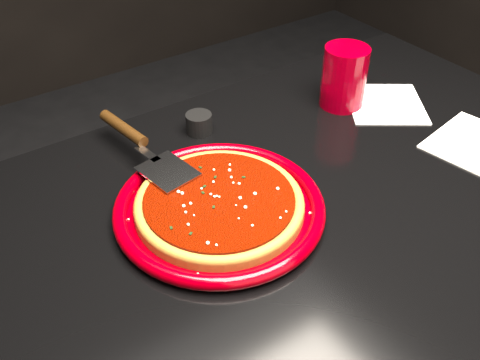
{
  "coord_description": "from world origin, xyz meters",
  "views": [
    {
      "loc": [
        -0.47,
        -0.47,
        1.32
      ],
      "look_at": [
        -0.08,
        0.09,
        0.77
      ],
      "focal_mm": 40.0,
      "sensor_mm": 36.0,
      "label": 1
    }
  ],
  "objects_px": {
    "table": "(296,339)",
    "cup": "(344,77)",
    "plate": "(219,207)",
    "ramekin": "(199,123)",
    "pizza_server": "(145,146)"
  },
  "relations": [
    {
      "from": "cup",
      "to": "plate",
      "type": "bearing_deg",
      "value": -160.32
    },
    {
      "from": "table",
      "to": "cup",
      "type": "height_order",
      "value": "cup"
    },
    {
      "from": "table",
      "to": "cup",
      "type": "relative_size",
      "value": 9.62
    },
    {
      "from": "table",
      "to": "cup",
      "type": "bearing_deg",
      "value": 38.56
    },
    {
      "from": "plate",
      "to": "ramekin",
      "type": "xyz_separation_m",
      "value": [
        0.09,
        0.22,
        0.01
      ]
    },
    {
      "from": "ramekin",
      "to": "cup",
      "type": "bearing_deg",
      "value": -14.83
    },
    {
      "from": "pizza_server",
      "to": "table",
      "type": "bearing_deg",
      "value": -62.77
    },
    {
      "from": "table",
      "to": "ramekin",
      "type": "height_order",
      "value": "ramekin"
    },
    {
      "from": "table",
      "to": "cup",
      "type": "xyz_separation_m",
      "value": [
        0.25,
        0.2,
        0.44
      ]
    },
    {
      "from": "plate",
      "to": "pizza_server",
      "type": "bearing_deg",
      "value": 101.88
    },
    {
      "from": "table",
      "to": "pizza_server",
      "type": "height_order",
      "value": "pizza_server"
    },
    {
      "from": "pizza_server",
      "to": "ramekin",
      "type": "bearing_deg",
      "value": 7.82
    },
    {
      "from": "table",
      "to": "plate",
      "type": "height_order",
      "value": "plate"
    },
    {
      "from": "table",
      "to": "ramekin",
      "type": "relative_size",
      "value": 23.98
    },
    {
      "from": "plate",
      "to": "ramekin",
      "type": "height_order",
      "value": "ramekin"
    }
  ]
}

